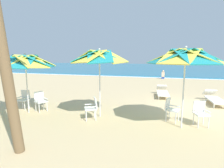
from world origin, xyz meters
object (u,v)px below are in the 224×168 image
(plastic_chair_0, at_px, (171,108))
(plastic_chair_1, at_px, (200,112))
(beach_umbrella_1, at_px, (99,57))
(plastic_chair_3, at_px, (40,100))
(sun_lounger_0, at_px, (214,98))
(beach_umbrella_2, at_px, (25,62))
(beachgoer_seated, at_px, (163,76))
(beach_umbrella_0, at_px, (185,57))
(sun_lounger_1, at_px, (163,92))
(plastic_chair_2, at_px, (92,107))
(plastic_chair_4, at_px, (24,98))

(plastic_chair_0, distance_m, plastic_chair_1, 0.99)
(beach_umbrella_1, height_order, plastic_chair_3, beach_umbrella_1)
(beach_umbrella_1, bearing_deg, sun_lounger_0, 36.00)
(beach_umbrella_2, xyz_separation_m, sun_lounger_0, (8.01, 3.98, -1.91))
(beachgoer_seated, bearing_deg, beach_umbrella_1, -98.98)
(beach_umbrella_0, relative_size, sun_lounger_0, 1.25)
(beach_umbrella_1, xyz_separation_m, beachgoer_seated, (2.19, 13.82, -2.07))
(sun_lounger_0, bearing_deg, plastic_chair_1, -109.49)
(sun_lounger_0, distance_m, sun_lounger_1, 2.76)
(sun_lounger_1, relative_size, beachgoer_seated, 2.37)
(plastic_chair_0, relative_size, beach_umbrella_2, 0.34)
(beach_umbrella_2, bearing_deg, sun_lounger_0, 26.41)
(beach_umbrella_2, bearing_deg, plastic_chair_2, 0.83)
(beach_umbrella_2, height_order, plastic_chair_4, beach_umbrella_2)
(plastic_chair_0, bearing_deg, plastic_chair_4, -177.67)
(beach_umbrella_2, bearing_deg, beach_umbrella_1, 7.61)
(beach_umbrella_0, height_order, sun_lounger_0, beach_umbrella_0)
(beach_umbrella_0, xyz_separation_m, sun_lounger_1, (-0.72, 4.85, -2.10))
(beach_umbrella_0, bearing_deg, sun_lounger_1, 98.50)
(plastic_chair_1, xyz_separation_m, sun_lounger_0, (1.22, 3.45, -0.22))
(plastic_chair_2, xyz_separation_m, plastic_chair_4, (-3.55, 0.41, 0.00))
(plastic_chair_1, bearing_deg, beach_umbrella_2, -175.60)
(beach_umbrella_0, distance_m, plastic_chair_0, 2.01)
(beach_umbrella_0, bearing_deg, plastic_chair_3, 177.43)
(beach_umbrella_0, height_order, plastic_chair_2, beach_umbrella_0)
(plastic_chair_1, relative_size, sun_lounger_1, 0.39)
(beach_umbrella_1, bearing_deg, plastic_chair_0, 6.36)
(beach_umbrella_2, relative_size, beachgoer_seated, 2.75)
(beach_umbrella_1, xyz_separation_m, plastic_chair_4, (-3.73, 0.04, -1.87))
(plastic_chair_3, distance_m, sun_lounger_1, 6.87)
(beach_umbrella_2, bearing_deg, plastic_chair_1, 4.40)
(plastic_chair_0, distance_m, plastic_chair_3, 5.51)
(beach_umbrella_2, distance_m, sun_lounger_1, 7.60)
(plastic_chair_2, bearing_deg, plastic_chair_0, 13.17)
(beach_umbrella_2, xyz_separation_m, sun_lounger_1, (5.43, 4.97, -1.91))
(plastic_chair_0, distance_m, sun_lounger_1, 4.28)
(beach_umbrella_0, relative_size, plastic_chair_1, 3.16)
(beach_umbrella_1, relative_size, plastic_chair_4, 3.13)
(plastic_chair_4, xyz_separation_m, beachgoer_seated, (5.91, 13.78, -0.20))
(plastic_chair_1, bearing_deg, plastic_chair_0, 168.71)
(plastic_chair_3, bearing_deg, sun_lounger_0, 24.99)
(sun_lounger_0, xyz_separation_m, beachgoer_seated, (-2.72, 10.26, 0.01))
(beach_umbrella_1, distance_m, plastic_chair_2, 1.91)
(beach_umbrella_1, bearing_deg, plastic_chair_3, -179.46)
(plastic_chair_0, relative_size, sun_lounger_0, 0.40)
(beach_umbrella_2, relative_size, plastic_chair_3, 2.94)
(plastic_chair_0, bearing_deg, beach_umbrella_2, -172.97)
(sun_lounger_0, height_order, beachgoer_seated, beachgoer_seated)
(beach_umbrella_0, distance_m, beach_umbrella_2, 6.16)
(plastic_chair_2, bearing_deg, sun_lounger_0, 37.77)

